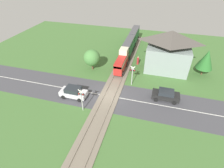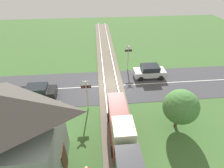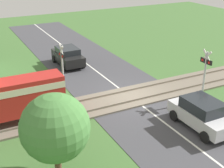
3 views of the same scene
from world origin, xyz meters
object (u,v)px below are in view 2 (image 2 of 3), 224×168
Objects in this scene: car_near_crossing at (150,71)px; car_far_side at (38,92)px; crossing_signal_east_approach at (86,91)px; crossing_signal_west_approach at (128,54)px.

car_near_crossing is 12.73m from car_far_side.
crossing_signal_east_approach reaches higher than car_far_side.
car_near_crossing is at bearing -166.92° from car_far_side.
car_near_crossing is at bearing -145.50° from crossing_signal_east_approach.
crossing_signal_west_approach is at bearing -124.97° from crossing_signal_east_approach.
crossing_signal_west_approach is 8.73m from crossing_signal_east_approach.
crossing_signal_west_approach is at bearing -42.97° from car_near_crossing.
car_far_side is 1.10× the size of crossing_signal_east_approach.
crossing_signal_east_approach is (7.30, 5.02, 1.31)m from car_near_crossing.
car_far_side is 11.36m from crossing_signal_west_approach.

